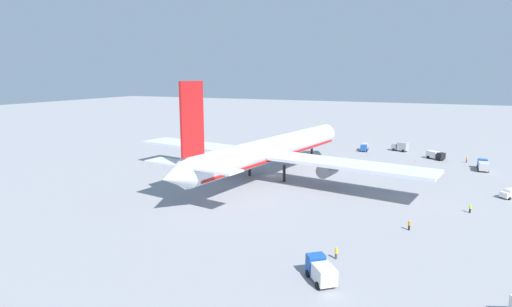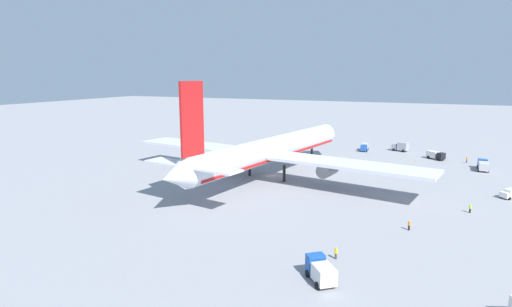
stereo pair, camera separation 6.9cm
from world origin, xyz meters
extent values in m
plane|color=gray|center=(0.00, 0.00, 0.00)|extent=(600.00, 600.00, 0.00)
cylinder|color=silver|center=(0.00, 0.00, 7.02)|extent=(62.56, 16.43, 6.00)
cone|color=silver|center=(33.14, -5.66, 7.02)|extent=(5.73, 6.61, 5.88)
cone|color=silver|center=(-33.73, 5.76, 7.02)|extent=(6.88, 6.63, 5.70)
cube|color=red|center=(-28.80, 4.92, 17.01)|extent=(6.00, 1.50, 13.98)
cube|color=silver|center=(-28.33, 10.68, 8.22)|extent=(5.97, 10.32, 0.36)
cube|color=silver|center=(-30.27, -0.67, 8.22)|extent=(5.97, 10.32, 0.36)
cube|color=silver|center=(0.48, 21.32, 6.12)|extent=(14.97, 37.19, 0.70)
cylinder|color=slate|center=(0.55, 15.80, 3.76)|extent=(5.46, 4.77, 4.01)
cube|color=silver|center=(-6.63, -20.27, 6.12)|extent=(14.97, 37.19, 0.70)
cylinder|color=slate|center=(-4.73, -15.09, 4.15)|extent=(6.13, 4.13, 3.22)
cylinder|color=black|center=(21.54, -3.68, 2.01)|extent=(0.70, 0.70, 4.01)
cylinder|color=black|center=(-2.23, 5.46, 2.01)|extent=(0.70, 0.70, 4.01)
cylinder|color=black|center=(-3.92, -4.40, 2.01)|extent=(0.70, 0.70, 4.01)
cube|color=red|center=(0.00, 0.00, 5.36)|extent=(60.05, 15.72, 0.50)
cube|color=#194CA5|center=(31.19, -48.89, 1.50)|extent=(2.08, 2.31, 2.10)
cube|color=#B2B2B7|center=(27.47, -48.87, 1.42)|extent=(4.28, 2.33, 1.93)
cube|color=black|center=(31.91, -48.90, 2.03)|extent=(0.09, 1.93, 0.93)
cylinder|color=black|center=(30.99, -47.74, 0.45)|extent=(0.90, 0.31, 0.90)
cylinder|color=black|center=(30.97, -50.04, 0.45)|extent=(0.90, 0.31, 0.90)
cylinder|color=black|center=(26.58, -47.71, 0.45)|extent=(0.90, 0.31, 0.90)
cylinder|color=black|center=(26.57, -50.01, 0.45)|extent=(0.90, 0.31, 0.90)
cube|color=#194CA5|center=(-46.36, -24.20, 1.64)|extent=(2.54, 2.65, 2.38)
cube|color=silver|center=(-48.41, -25.85, 1.45)|extent=(3.75, 3.63, 2.00)
cube|color=black|center=(-45.96, -23.88, 2.23)|extent=(1.24, 1.51, 1.05)
cylinder|color=black|center=(-47.17, -23.42, 0.45)|extent=(0.89, 0.80, 0.90)
cylinder|color=black|center=(-45.77, -25.16, 0.45)|extent=(0.89, 0.80, 0.90)
cylinder|color=black|center=(-49.60, -25.38, 0.45)|extent=(0.89, 0.80, 0.90)
cylinder|color=black|center=(-48.20, -27.11, 0.45)|extent=(0.89, 0.80, 0.90)
cube|color=black|center=(37.92, -38.58, 1.40)|extent=(2.65, 2.57, 1.89)
cube|color=silver|center=(39.73, -36.28, 1.41)|extent=(3.72, 3.93, 1.91)
cube|color=black|center=(37.57, -39.03, 1.87)|extent=(1.43, 1.15, 0.83)
cylinder|color=black|center=(38.85, -39.09, 0.45)|extent=(0.79, 0.89, 0.90)
cylinder|color=black|center=(37.20, -37.81, 0.45)|extent=(0.79, 0.89, 0.90)
cylinder|color=black|center=(40.98, -36.37, 0.45)|extent=(0.79, 0.89, 0.90)
cylinder|color=black|center=(39.34, -35.08, 0.45)|extent=(0.79, 0.89, 0.90)
cube|color=#194CA5|center=(42.99, -15.17, 1.37)|extent=(1.71, 2.10, 1.84)
cube|color=#B2B2B7|center=(45.87, -15.03, 1.41)|extent=(3.42, 2.19, 1.92)
cube|color=black|center=(42.42, -15.20, 1.83)|extent=(0.17, 1.70, 0.81)
cylinder|color=black|center=(43.20, -16.17, 0.45)|extent=(0.91, 0.35, 0.90)
cylinder|color=black|center=(43.09, -14.16, 0.45)|extent=(0.91, 0.35, 0.90)
cylinder|color=black|center=(46.62, -16.00, 0.45)|extent=(0.91, 0.35, 0.90)
cylinder|color=black|center=(46.52, -13.98, 0.45)|extent=(0.91, 0.35, 0.90)
cube|color=#999EA5|center=(49.78, -24.36, 1.37)|extent=(2.73, 2.23, 1.83)
cube|color=#999EA5|center=(48.84, -26.94, 1.75)|extent=(3.28, 3.76, 2.61)
cube|color=black|center=(49.96, -23.86, 1.83)|extent=(1.88, 0.75, 0.81)
cylinder|color=black|center=(48.62, -24.10, 0.45)|extent=(0.59, 0.95, 0.90)
cylinder|color=black|center=(50.83, -24.91, 0.45)|extent=(0.59, 0.95, 0.90)
cylinder|color=black|center=(47.51, -27.15, 0.45)|extent=(0.59, 0.95, 0.90)
cylinder|color=black|center=(49.72, -27.96, 0.45)|extent=(0.59, 0.95, 0.90)
cube|color=white|center=(2.49, -51.89, 0.87)|extent=(4.48, 4.47, 1.10)
cube|color=white|center=(2.65, -52.05, 1.70)|extent=(3.21, 3.20, 0.55)
cylinder|color=black|center=(0.79, -51.50, 0.32)|extent=(0.61, 0.61, 0.64)
cylinder|color=black|center=(2.09, -50.19, 0.32)|extent=(0.61, 0.61, 0.64)
cylinder|color=black|center=(4.19, -52.27, 0.32)|extent=(0.61, 0.61, 0.64)
cube|color=#595B60|center=(40.87, 17.73, 0.28)|extent=(2.78, 2.46, 0.15)
cylinder|color=#333338|center=(42.15, 18.53, 0.28)|extent=(0.55, 0.38, 0.08)
cube|color=silver|center=(40.87, 17.73, 0.83)|extent=(2.38, 2.14, 0.96)
cylinder|color=black|center=(41.28, 18.81, 0.20)|extent=(0.40, 0.31, 0.40)
cylinder|color=black|center=(42.02, 17.62, 0.20)|extent=(0.40, 0.31, 0.40)
cylinder|color=black|center=(39.73, 17.85, 0.20)|extent=(0.40, 0.31, 0.40)
cylinder|color=black|center=(40.46, 16.66, 0.20)|extent=(0.40, 0.31, 0.40)
cylinder|color=black|center=(-11.26, -43.66, 0.41)|extent=(0.45, 0.45, 0.82)
cylinder|color=#B2F219|center=(-11.26, -43.66, 1.12)|extent=(0.56, 0.56, 0.61)
sphere|color=beige|center=(-11.26, -43.66, 1.54)|extent=(0.22, 0.22, 0.22)
cylinder|color=#3F3F47|center=(37.66, -45.43, 0.43)|extent=(0.34, 0.34, 0.87)
cylinder|color=orange|center=(37.66, -45.43, 1.19)|extent=(0.42, 0.42, 0.65)
sphere|color=beige|center=(37.66, -45.43, 1.63)|extent=(0.23, 0.23, 0.23)
cylinder|color=#3F3F47|center=(-40.62, -25.51, 0.43)|extent=(0.40, 0.40, 0.85)
cylinder|color=yellow|center=(-40.62, -25.51, 1.17)|extent=(0.50, 0.50, 0.64)
sphere|color=tan|center=(-40.62, -25.51, 1.61)|extent=(0.23, 0.23, 0.23)
cylinder|color=black|center=(-25.05, -33.98, 0.42)|extent=(0.42, 0.42, 0.83)
cylinder|color=orange|center=(-25.05, -33.98, 1.15)|extent=(0.52, 0.52, 0.62)
sphere|color=beige|center=(-25.05, -33.98, 1.57)|extent=(0.23, 0.23, 0.23)
cone|color=orange|center=(32.92, 25.83, 0.28)|extent=(0.36, 0.36, 0.55)
cone|color=orange|center=(32.69, -31.72, 0.28)|extent=(0.36, 0.36, 0.55)
camera|label=1|loc=(-93.82, -37.02, 25.15)|focal=28.90mm
camera|label=2|loc=(-93.80, -37.08, 25.15)|focal=28.90mm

